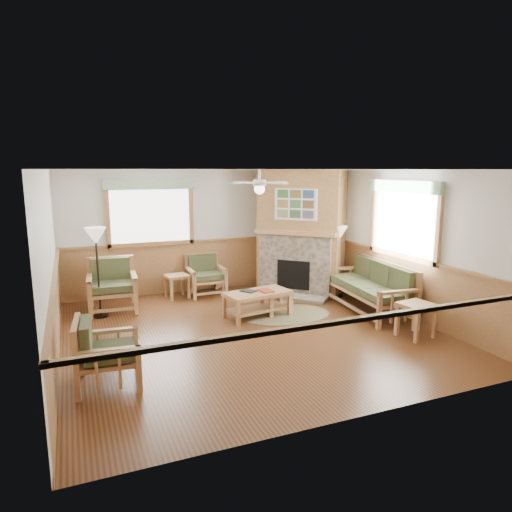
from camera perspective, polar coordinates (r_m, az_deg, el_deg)
name	(u,v)px	position (r m, az deg, el deg)	size (l,w,h in m)	color
floor	(250,332)	(7.84, -0.78, -9.42)	(6.00, 6.00, 0.01)	#542F17
ceiling	(249,169)	(7.36, -0.83, 10.76)	(6.00, 6.00, 0.01)	white
wall_back	(201,231)	(10.30, -6.94, 3.14)	(6.00, 0.02, 2.70)	silver
wall_front	(355,301)	(4.89, 12.26, -5.50)	(6.00, 0.02, 2.70)	silver
wall_left	(50,268)	(6.99, -24.35, -1.34)	(0.02, 6.00, 2.70)	silver
wall_right	(397,242)	(9.01, 17.26, 1.65)	(0.02, 6.00, 2.70)	silver
wainscot	(250,300)	(7.67, -0.79, -5.52)	(6.00, 6.00, 1.10)	olive
fireplace	(302,231)	(10.18, 5.73, 3.07)	(2.20, 2.20, 2.70)	olive
window_back	(149,178)	(9.94, -13.24, 9.49)	(1.90, 0.16, 1.50)	white
window_right	(407,179)	(8.73, 18.32, 9.11)	(0.16, 1.90, 1.50)	white
ceiling_fan	(260,172)	(7.75, 0.44, 10.46)	(1.24, 1.24, 0.36)	white
sofa	(369,287)	(9.07, 13.91, -3.76)	(0.85, 2.07, 0.95)	#A97A4F
armchair_back_left	(112,286)	(9.23, -17.53, -3.54)	(0.89, 0.89, 1.00)	#A97A4F
armchair_back_right	(206,275)	(10.03, -6.29, -2.40)	(0.76, 0.76, 0.86)	#A97A4F
armchair_left	(108,352)	(6.17, -18.01, -11.30)	(0.78, 0.78, 0.87)	#A97A4F
coffee_table	(257,304)	(8.51, 0.17, -6.04)	(1.20, 0.60, 0.48)	#A97A4F
end_table_chairs	(177,286)	(9.88, -9.85, -3.75)	(0.45, 0.43, 0.50)	#A97A4F
end_table_sofa	(416,320)	(7.95, 19.35, -7.57)	(0.50, 0.48, 0.57)	#A97A4F
footstool	(276,302)	(8.72, 2.49, -5.77)	(0.51, 0.51, 0.44)	#A97A4F
braided_rug	(286,315)	(8.68, 3.83, -7.36)	(1.71, 1.71, 0.01)	brown
floor_lamp_left	(98,273)	(8.84, -19.15, -1.97)	(0.39, 0.39, 1.68)	black
floor_lamp_right	(338,261)	(9.88, 10.26, -0.68)	(0.35, 0.35, 1.54)	black
book_red	(266,290)	(8.45, 1.24, -4.26)	(0.22, 0.30, 0.03)	maroon
book_dark	(248,290)	(8.45, -0.96, -4.30)	(0.20, 0.27, 0.03)	#272821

